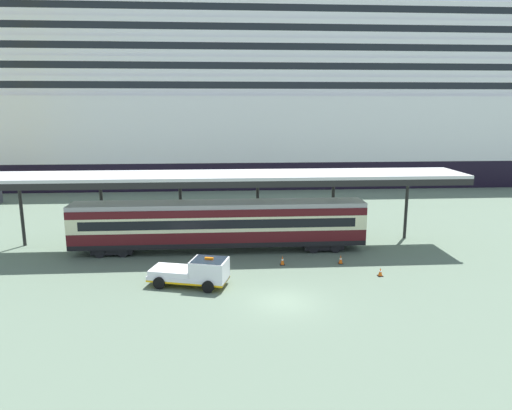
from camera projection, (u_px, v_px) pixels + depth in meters
The scene contains 8 objects.
ground_plane at pixel (284, 302), 28.78m from camera, with size 400.00×400.00×0.00m, color #5B6E5B.
cruise_ship at pixel (359, 104), 77.07m from camera, with size 151.17×23.58×35.87m.
platform_canopy at pixel (219, 177), 38.06m from camera, with size 40.01×5.25×6.36m.
train_carriage at pixel (219, 224), 38.39m from camera, with size 23.66×2.81×4.11m.
service_truck at pixel (196, 271), 31.15m from camera, with size 5.55×3.34×2.02m.
traffic_cone_near at pixel (380, 272), 33.05m from camera, with size 0.36×0.36×0.62m.
traffic_cone_mid at pixel (282, 260), 35.40m from camera, with size 0.36×0.36×0.71m.
traffic_cone_far at pixel (341, 259), 35.65m from camera, with size 0.36×0.36×0.69m.
Camera 1 is at (-3.60, -26.77, 11.69)m, focal length 33.09 mm.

